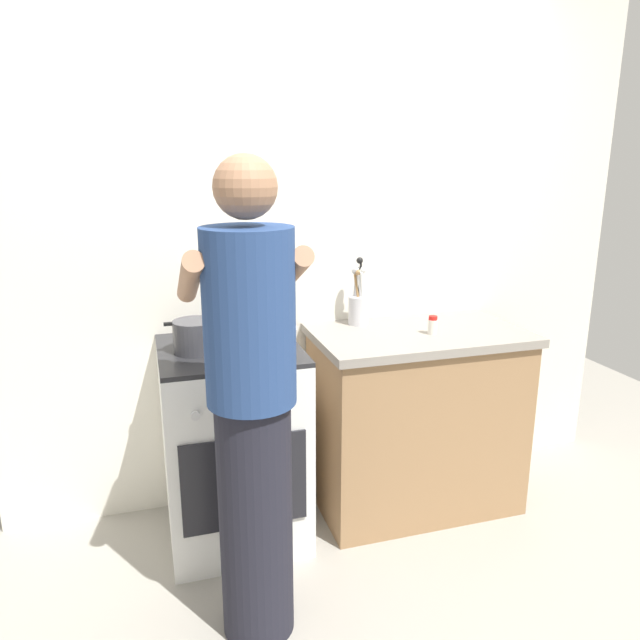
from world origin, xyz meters
TOP-DOWN VIEW (x-y plane):
  - ground at (0.00, 0.00)m, footprint 6.00×6.00m
  - back_wall at (0.20, 0.50)m, footprint 3.20×0.10m
  - countertop at (0.55, 0.15)m, footprint 1.00×0.60m
  - stove_range at (-0.35, 0.15)m, footprint 0.60×0.62m
  - pot at (-0.49, 0.13)m, footprint 0.25×0.19m
  - mixing_bowl at (-0.21, 0.14)m, footprint 0.31×0.31m
  - utensil_crock at (0.32, 0.35)m, footprint 0.10×0.10m
  - spice_bottle at (0.58, 0.08)m, footprint 0.04×0.04m
  - person at (-0.36, -0.45)m, footprint 0.41×0.50m

SIDE VIEW (x-z plane):
  - ground at x=0.00m, z-range 0.00..0.00m
  - stove_range at x=-0.35m, z-range 0.00..0.90m
  - countertop at x=0.55m, z-range 0.00..0.90m
  - person at x=-0.36m, z-range 0.01..1.71m
  - spice_bottle at x=0.58m, z-range 0.90..0.99m
  - mixing_bowl at x=-0.21m, z-range 0.90..0.99m
  - pot at x=-0.49m, z-range 0.90..1.04m
  - utensil_crock at x=0.32m, z-range 0.83..1.17m
  - back_wall at x=0.20m, z-range 0.00..2.50m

